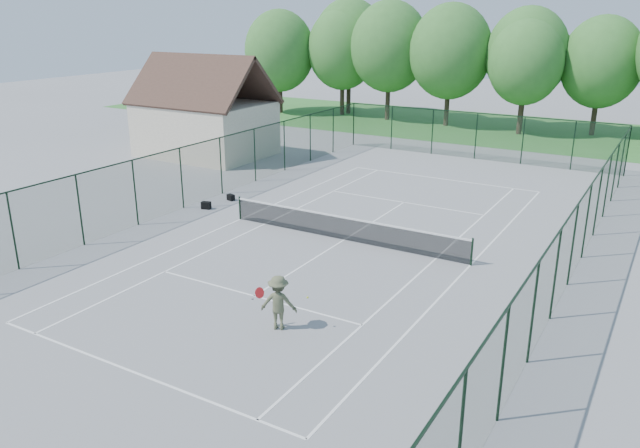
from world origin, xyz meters
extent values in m
plane|color=gray|center=(0.00, 0.00, 0.00)|extent=(140.00, 140.00, 0.00)
cube|color=#397F33|center=(0.00, 30.00, 0.01)|extent=(80.00, 16.00, 0.01)
cube|color=white|center=(0.00, 11.88, 0.00)|extent=(10.97, 0.08, 0.01)
cube|color=white|center=(0.00, -11.88, 0.00)|extent=(10.97, 0.08, 0.01)
cube|color=white|center=(0.00, 6.40, 0.00)|extent=(8.23, 0.08, 0.01)
cube|color=white|center=(0.00, -6.40, 0.00)|extent=(8.23, 0.08, 0.01)
cube|color=white|center=(5.49, 0.00, 0.00)|extent=(0.08, 23.77, 0.01)
cube|color=white|center=(-5.49, 0.00, 0.00)|extent=(0.08, 23.77, 0.01)
cube|color=white|center=(4.12, 0.00, 0.00)|extent=(0.08, 23.77, 0.01)
cube|color=white|center=(-4.12, 0.00, 0.00)|extent=(0.08, 23.77, 0.01)
cube|color=white|center=(0.00, 0.00, 0.00)|extent=(0.08, 12.80, 0.01)
cylinder|color=black|center=(-5.50, 0.00, 0.55)|extent=(0.08, 0.08, 1.10)
cylinder|color=black|center=(5.50, 0.00, 0.55)|extent=(0.08, 0.08, 1.10)
cube|color=black|center=(0.00, 0.00, 0.50)|extent=(11.00, 0.02, 0.96)
cube|color=white|center=(0.00, 0.00, 1.00)|extent=(11.00, 0.05, 0.07)
cube|color=#1B3723|center=(0.00, 18.00, 1.50)|extent=(18.00, 0.02, 3.00)
cube|color=#1B3723|center=(9.00, 0.00, 1.50)|extent=(0.02, 36.00, 3.00)
cube|color=#1B3723|center=(-9.00, 0.00, 1.50)|extent=(0.02, 36.00, 3.00)
cube|color=black|center=(0.00, 18.00, 3.00)|extent=(18.00, 0.05, 0.05)
cube|color=black|center=(9.00, 0.00, 3.00)|extent=(0.05, 36.00, 0.05)
cube|color=black|center=(-9.00, 0.00, 3.00)|extent=(0.05, 36.00, 0.05)
cube|color=beige|center=(-16.00, 10.00, 1.75)|extent=(8.00, 6.00, 3.50)
cube|color=#4D3429|center=(-16.00, 11.50, 5.00)|extent=(8.60, 3.27, 3.27)
cube|color=#4D3429|center=(-16.00, 8.50, 5.00)|extent=(8.60, 3.27, 3.27)
cylinder|color=#3C2920|center=(-16.50, 30.00, 2.10)|extent=(0.40, 0.40, 4.20)
ellipsoid|color=#408235|center=(-16.50, 30.00, 6.00)|extent=(6.40, 6.40, 7.40)
cylinder|color=#3C2920|center=(0.00, 30.00, 2.10)|extent=(0.40, 0.40, 4.20)
ellipsoid|color=#408235|center=(0.00, 30.00, 6.00)|extent=(6.40, 6.40, 7.40)
cube|color=black|center=(-7.93, 0.45, 0.18)|extent=(0.51, 0.38, 0.36)
cube|color=black|center=(-7.82, 2.22, 0.16)|extent=(0.45, 0.34, 0.31)
imported|color=#565A3E|center=(2.01, -7.85, 0.86)|extent=(1.27, 1.01, 1.72)
sphere|color=#B5C729|center=(2.79, -7.45, 1.05)|extent=(0.07, 0.07, 0.07)
camera|label=1|loc=(11.73, -21.85, 9.14)|focal=35.00mm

